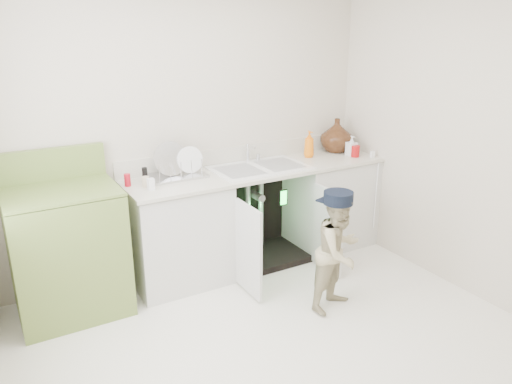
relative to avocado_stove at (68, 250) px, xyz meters
The scene contains 5 objects.
ground 1.72m from the avocado_stove, 45.96° to the right, with size 3.50×3.50×0.00m, color silver.
room_shell 1.80m from the avocado_stove, 45.96° to the right, with size 6.00×5.50×1.26m.
counter_run 1.72m from the avocado_stove, ahead, with size 2.44×1.02×1.23m.
avocado_stove is the anchor object (origin of this frame).
repair_worker 2.06m from the avocado_stove, 28.83° to the right, with size 0.54×0.91×0.96m.
Camera 1 is at (-1.63, -2.48, 2.13)m, focal length 35.00 mm.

